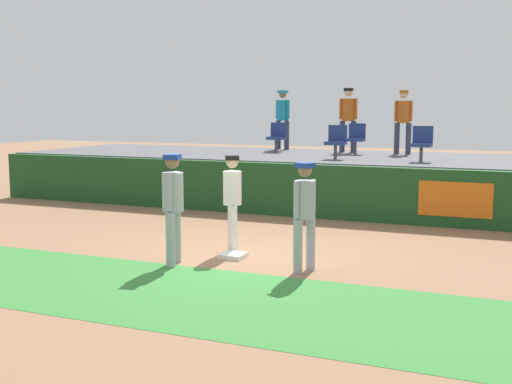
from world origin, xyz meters
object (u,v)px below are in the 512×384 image
object	(u,v)px
player_runner_visitor	(305,209)
spectator_capped	(403,117)
seat_front_center	(336,140)
seat_back_left	(277,136)
spectator_hooded	(283,115)
spectator_casual	(348,115)
player_fielder_home	(233,196)
seat_front_right	(422,142)
first_base	(233,256)
player_coach_visitor	(173,201)
seat_back_center	(356,137)

from	to	relation	value
player_runner_visitor	spectator_capped	size ratio (longest dim) A/B	0.98
seat_front_center	seat_back_left	size ratio (longest dim) A/B	1.00
spectator_hooded	spectator_casual	distance (m)	2.20
spectator_hooded	player_fielder_home	bearing A→B (deg)	121.78
player_runner_visitor	player_fielder_home	bearing A→B (deg)	-95.84
seat_front_center	seat_front_right	size ratio (longest dim) A/B	1.00
first_base	player_coach_visitor	world-z (taller)	player_coach_visitor
player_coach_visitor	player_fielder_home	bearing A→B (deg)	146.48
seat_front_right	spectator_hooded	xyz separation A→B (m)	(-4.59, 2.96, 0.56)
player_coach_visitor	player_runner_visitor	bearing A→B (deg)	87.81
seat_front_center	player_runner_visitor	bearing A→B (deg)	-78.46
seat_front_center	spectator_hooded	xyz separation A→B (m)	(-2.53, 2.96, 0.56)
first_base	seat_front_center	distance (m)	6.03
seat_front_right	seat_back_left	bearing A→B (deg)	157.41
player_fielder_home	player_runner_visitor	world-z (taller)	player_fielder_home
first_base	player_coach_visitor	xyz separation A→B (m)	(-0.69, -0.78, 0.99)
spectator_casual	first_base	bearing A→B (deg)	85.51
player_runner_visitor	spectator_capped	world-z (taller)	spectator_capped
player_runner_visitor	seat_back_left	distance (m)	8.75
player_coach_visitor	spectator_capped	distance (m)	9.27
player_coach_visitor	spectator_capped	size ratio (longest dim) A/B	1.03
player_fielder_home	seat_front_center	xyz separation A→B (m)	(0.35, 5.33, 0.74)
spectator_casual	seat_back_center	bearing A→B (deg)	114.35
first_base	spectator_capped	world-z (taller)	spectator_capped
seat_back_left	player_runner_visitor	bearing A→B (deg)	-66.18
player_coach_visitor	spectator_hooded	xyz separation A→B (m)	(-1.71, 9.53, 1.24)
seat_back_left	spectator_casual	distance (m)	2.10
player_runner_visitor	seat_back_left	size ratio (longest dim) A/B	2.01
player_fielder_home	player_coach_visitor	xyz separation A→B (m)	(-0.47, -1.25, 0.05)
seat_back_center	spectator_casual	bearing A→B (deg)	120.52
seat_back_left	spectator_casual	world-z (taller)	spectator_casual
seat_front_center	spectator_casual	bearing A→B (deg)	98.47
player_runner_visitor	seat_front_right	distance (m)	6.27
spectator_hooded	spectator_casual	bearing A→B (deg)	-174.86
seat_back_center	seat_front_right	size ratio (longest dim) A/B	1.00
seat_back_left	spectator_hooded	xyz separation A→B (m)	(-0.27, 1.16, 0.56)
seat_back_center	spectator_casual	xyz separation A→B (m)	(-0.42, 0.70, 0.58)
spectator_capped	seat_back_center	bearing A→B (deg)	17.13
player_runner_visitor	spectator_hooded	distance (m)	9.98
player_fielder_home	seat_back_left	world-z (taller)	seat_back_left
seat_back_left	spectator_hooded	bearing A→B (deg)	102.97
player_fielder_home	spectator_hooded	distance (m)	8.66
seat_front_center	spectator_capped	bearing A→B (deg)	63.56
spectator_hooded	spectator_capped	bearing A→B (deg)	-171.53
player_runner_visitor	seat_front_right	world-z (taller)	seat_front_right
seat_front_center	seat_front_right	distance (m)	2.07
seat_front_right	spectator_hooded	size ratio (longest dim) A/B	0.47
spectator_capped	seat_front_center	bearing A→B (deg)	53.22
player_fielder_home	seat_front_right	bearing A→B (deg)	125.80
spectator_capped	seat_front_right	bearing A→B (deg)	99.70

